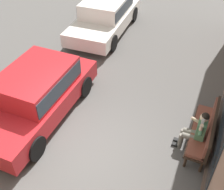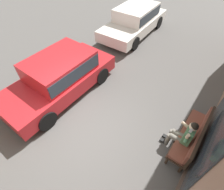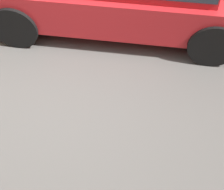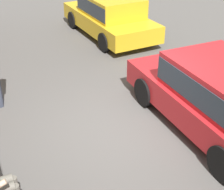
% 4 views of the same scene
% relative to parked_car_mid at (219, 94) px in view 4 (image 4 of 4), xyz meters
% --- Properties ---
extents(ground_plane, '(60.00, 60.00, 0.00)m').
position_rel_parked_car_mid_xyz_m(ground_plane, '(0.68, 1.84, -0.81)').
color(ground_plane, '#565451').
extents(parked_car_mid, '(4.40, 1.95, 1.49)m').
position_rel_parked_car_mid_xyz_m(parked_car_mid, '(0.00, 0.00, 0.00)').
color(parked_car_mid, red).
rests_on(parked_car_mid, ground_plane).
extents(parked_car_far, '(4.29, 2.06, 1.42)m').
position_rel_parked_car_mid_xyz_m(parked_car_far, '(6.07, -0.34, -0.04)').
color(parked_car_far, gold).
rests_on(parked_car_far, ground_plane).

